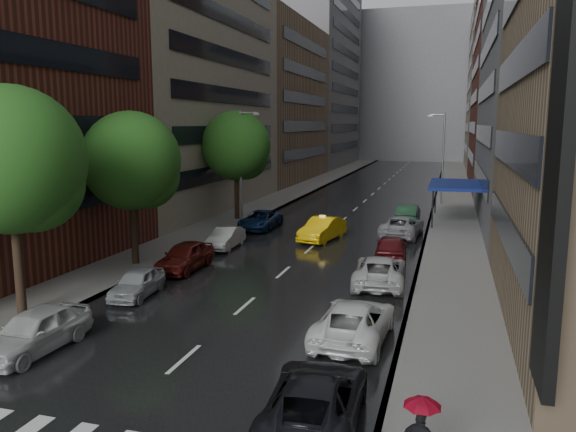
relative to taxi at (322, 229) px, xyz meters
name	(u,v)px	position (x,y,z in m)	size (l,w,h in m)	color
ground	(119,416)	(-0.17, -24.96, -0.81)	(220.00, 220.00, 0.00)	gray
road	(370,196)	(-0.17, 25.04, -0.81)	(14.00, 140.00, 0.01)	black
sidewalk_left	(293,193)	(-9.17, 25.04, -0.74)	(4.00, 140.00, 0.15)	gray
sidewalk_right	(453,199)	(8.83, 25.04, -0.74)	(4.00, 140.00, 0.15)	gray
buildings_left	(267,62)	(-15.17, 33.83, 15.17)	(8.00, 108.00, 38.00)	maroon
buildings_right	(515,61)	(14.83, 31.75, 14.22)	(8.05, 109.10, 36.00)	#937A5B
building_far	(415,87)	(-0.17, 93.04, 15.19)	(40.00, 14.00, 32.00)	slate
tree_near	(10,160)	(-8.77, -18.89, 5.83)	(6.08, 6.08, 9.70)	#382619
tree_mid	(131,161)	(-8.77, -9.90, 5.22)	(5.53, 5.53, 8.82)	#382619
tree_far	(236,146)	(-8.77, 6.08, 5.47)	(5.76, 5.76, 9.18)	#382619
taxi	(322,229)	(0.00, 0.00, 0.00)	(1.72, 4.94, 1.63)	yellow
parked_cars_left	(193,253)	(-5.57, -8.94, -0.08)	(2.40, 29.60, 1.59)	silver
parked_cars_right	(383,265)	(5.23, -8.71, -0.05)	(3.06, 37.98, 1.56)	black
ped_red_umbrella	(421,431)	(8.10, -25.73, 0.52)	(1.05, 0.82, 2.01)	black
street_lamp_left	(242,164)	(-7.89, 5.04, 4.08)	(1.74, 0.22, 9.00)	gray
street_lamp_right	(442,156)	(7.55, 20.04, 4.08)	(1.74, 0.22, 9.00)	gray
awning	(455,185)	(8.81, 10.04, 2.32)	(4.00, 8.00, 3.12)	navy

